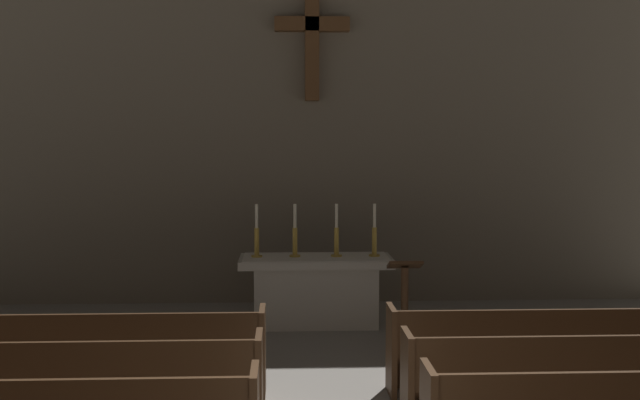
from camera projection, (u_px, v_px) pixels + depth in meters
pew_left_row_3 at (55, 388)px, 7.20m from camera, size 3.77×0.50×0.95m
pew_left_row_4 at (85, 355)px, 8.28m from camera, size 3.77×0.50×0.95m
pew_right_row_3 at (604, 380)px, 7.42m from camera, size 3.77×0.50×0.95m
pew_right_row_4 at (564, 349)px, 8.50m from camera, size 3.77×0.50×0.95m
altar at (316, 289)px, 11.51m from camera, size 2.20×0.90×1.01m
candlestick_outer_left at (257, 240)px, 11.41m from camera, size 0.16×0.16×0.76m
candlestick_inner_left at (295, 239)px, 11.43m from camera, size 0.16×0.16×0.76m
candlestick_inner_right at (336, 239)px, 11.46m from camera, size 0.16×0.16×0.76m
candlestick_outer_right at (374, 239)px, 11.48m from camera, size 0.16×0.16×0.76m
apse_with_cross at (312, 67)px, 12.97m from camera, size 12.08×0.47×7.72m
lectern at (405, 305)px, 10.36m from camera, size 0.44×0.36×1.15m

